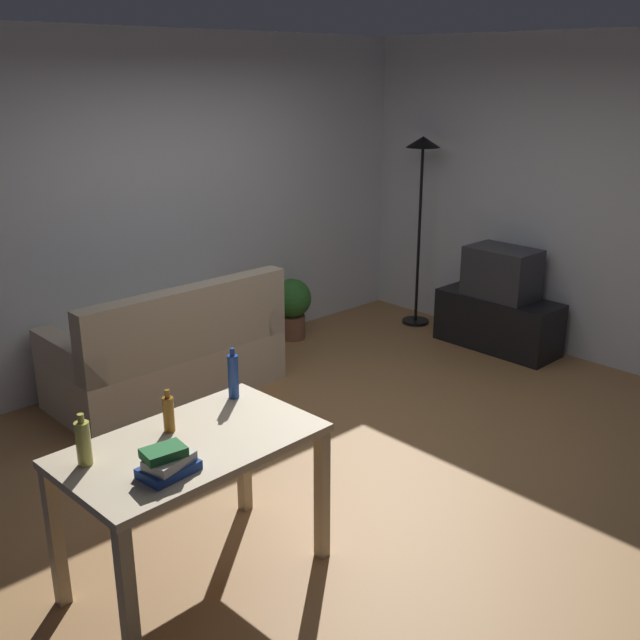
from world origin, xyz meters
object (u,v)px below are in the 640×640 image
at_px(potted_plant, 292,304).
at_px(book_stack, 168,463).
at_px(tv, 502,273).
at_px(torchiere_lamp, 422,180).
at_px(tv_stand, 498,322).
at_px(bottle_squat, 83,443).
at_px(couch, 170,357).
at_px(desk, 192,462).
at_px(bottle_amber, 169,413).
at_px(bottle_blue, 233,376).

bearing_deg(potted_plant, book_stack, -139.46).
bearing_deg(tv, torchiere_lamp, 0.22).
xyz_separation_m(tv_stand, bottle_squat, (-4.27, -0.68, 0.63)).
bearing_deg(couch, desk, 60.37).
bearing_deg(tv_stand, tv, -90.00).
distance_m(tv_stand, bottle_amber, 3.93).
bearing_deg(bottle_squat, tv, 9.03).
bearing_deg(tv_stand, desk, 102.12).
height_order(tv, torchiere_lamp, torchiere_lamp).
bearing_deg(tv, bottle_squat, 99.03).
bearing_deg(couch, torchiere_lamp, 175.68).
height_order(tv_stand, bottle_amber, bottle_amber).
height_order(tv, potted_plant, tv).
relative_size(torchiere_lamp, bottle_squat, 7.47).
height_order(torchiere_lamp, book_stack, torchiere_lamp).
relative_size(torchiere_lamp, bottle_amber, 8.43).
height_order(desk, bottle_squat, bottle_squat).
height_order(tv_stand, torchiere_lamp, torchiere_lamp).
xyz_separation_m(tv, bottle_blue, (-3.38, -0.57, 0.18)).
height_order(potted_plant, bottle_squat, bottle_squat).
height_order(tv_stand, book_stack, book_stack).
bearing_deg(bottle_blue, desk, -150.72).
bearing_deg(torchiere_lamp, bottle_amber, -157.25).
xyz_separation_m(couch, tv, (2.70, -1.15, 0.39)).
bearing_deg(book_stack, torchiere_lamp, 25.62).
distance_m(tv, bottle_amber, 3.89).
height_order(torchiere_lamp, desk, torchiere_lamp).
xyz_separation_m(torchiere_lamp, bottle_blue, (-3.37, -1.51, -0.53)).
relative_size(couch, tv, 2.85).
xyz_separation_m(tv_stand, desk, (-3.82, -0.82, 0.41)).
distance_m(bottle_squat, book_stack, 0.39).
distance_m(torchiere_lamp, bottle_squat, 4.60).
bearing_deg(potted_plant, desk, -139.21).
distance_m(bottle_blue, book_stack, 0.81).
xyz_separation_m(couch, bottle_blue, (-0.67, -1.72, 0.58)).
bearing_deg(bottle_amber, potted_plant, 38.67).
height_order(tv_stand, potted_plant, potted_plant).
distance_m(desk, bottle_blue, 0.56).
distance_m(potted_plant, bottle_squat, 3.80).
relative_size(desk, bottle_amber, 5.68).
bearing_deg(desk, potted_plant, 39.08).
distance_m(tv_stand, bottle_blue, 3.48).
relative_size(bottle_squat, book_stack, 0.95).
xyz_separation_m(bottle_squat, bottle_amber, (0.44, 0.02, -0.01)).
distance_m(torchiere_lamp, bottle_blue, 3.73).
bearing_deg(tv, potted_plant, 39.02).
bearing_deg(desk, tv, 10.40).
bearing_deg(desk, bottle_blue, 27.57).
distance_m(tv_stand, desk, 3.93).
height_order(tv, desk, tv).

